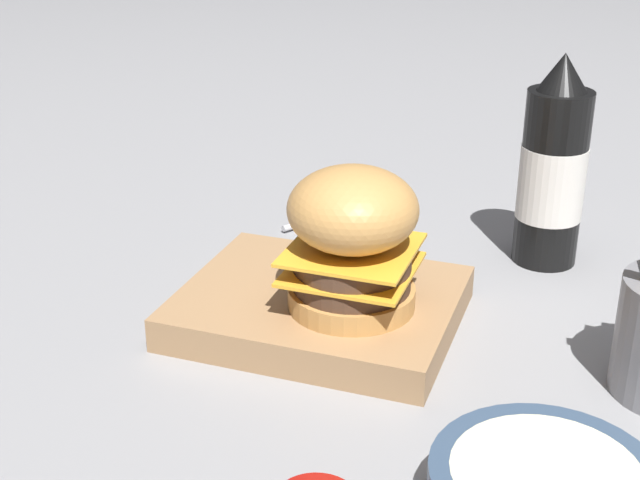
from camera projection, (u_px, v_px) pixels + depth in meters
The scene contains 5 objects.
ground_plane at pixel (276, 315), 0.82m from camera, with size 6.00×6.00×0.00m, color gray.
serving_board at pixel (320, 306), 0.80m from camera, with size 0.24×0.20×0.03m.
burger at pixel (352, 238), 0.74m from camera, with size 0.11×0.11×0.12m.
ketchup_bottle at pixel (553, 172), 0.89m from camera, with size 0.07×0.07×0.22m.
spoon at pixel (369, 204), 1.06m from camera, with size 0.11×0.16×0.01m.
Camera 1 is at (-0.28, 0.66, 0.39)m, focal length 50.00 mm.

